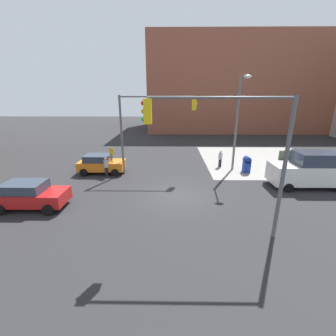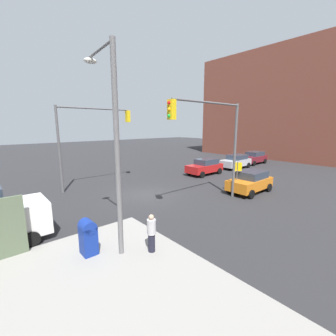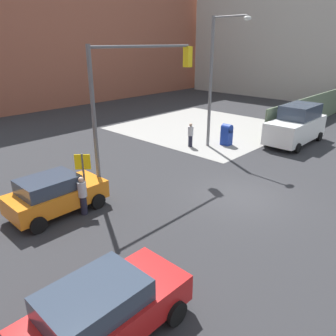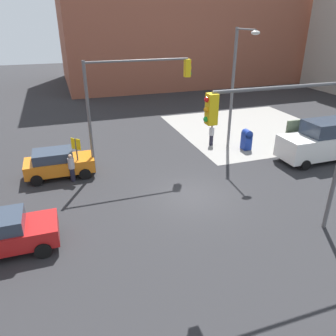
{
  "view_description": "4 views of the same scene",
  "coord_description": "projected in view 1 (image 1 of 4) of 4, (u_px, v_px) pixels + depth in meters",
  "views": [
    {
      "loc": [
        -0.44,
        -13.84,
        6.46
      ],
      "look_at": [
        -0.64,
        1.32,
        1.55
      ],
      "focal_mm": 24.0,
      "sensor_mm": 36.0,
      "label": 1
    },
    {
      "loc": [
        9.13,
        13.29,
        5.05
      ],
      "look_at": [
        -2.69,
        -0.53,
        1.6
      ],
      "focal_mm": 24.0,
      "sensor_mm": 36.0,
      "label": 2
    },
    {
      "loc": [
        -12.02,
        -6.79,
        6.6
      ],
      "look_at": [
        -2.56,
        2.15,
        1.54
      ],
      "focal_mm": 35.0,
      "sensor_mm": 36.0,
      "label": 3
    },
    {
      "loc": [
        -6.04,
        -13.83,
        8.52
      ],
      "look_at": [
        -1.15,
        0.57,
        1.52
      ],
      "focal_mm": 35.0,
      "sensor_mm": 36.0,
      "label": 4
    }
  ],
  "objects": [
    {
      "name": "ground_plane",
      "position": [
        177.0,
        196.0,
        15.15
      ],
      "size": [
        120.0,
        120.0,
        0.0
      ],
      "primitive_type": "plane",
      "color": "#28282B"
    },
    {
      "name": "sedan_red",
      "position": [
        30.0,
        195.0,
        13.35
      ],
      "size": [
        4.05,
        2.02,
        1.62
      ],
      "color": "#B21919",
      "rests_on": "ground"
    },
    {
      "name": "van_white_delivery",
      "position": [
        310.0,
        170.0,
        16.35
      ],
      "size": [
        5.4,
        2.32,
        2.62
      ],
      "color": "white",
      "rests_on": "ground"
    },
    {
      "name": "pedestrian_waiting",
      "position": [
        220.0,
        159.0,
        21.03
      ],
      "size": [
        0.36,
        0.36,
        1.59
      ],
      "rotation": [
        0.0,
        0.0,
        3.66
      ],
      "color": "#B2B2B7",
      "rests_on": "ground"
    },
    {
      "name": "pedestrian_crossing",
      "position": [
        106.0,
        167.0,
        18.58
      ],
      "size": [
        0.36,
        0.36,
        1.63
      ],
      "rotation": [
        0.0,
        0.0,
        2.74
      ],
      "color": "#B2B2B7",
      "rests_on": "ground"
    },
    {
      "name": "mailbox_blue",
      "position": [
        247.0,
        164.0,
        19.6
      ],
      "size": [
        0.56,
        0.64,
        1.43
      ],
      "color": "navy",
      "rests_on": "ground"
    },
    {
      "name": "hatchback_orange",
      "position": [
        101.0,
        164.0,
        19.46
      ],
      "size": [
        3.87,
        2.02,
        1.62
      ],
      "color": "orange",
      "rests_on": "ground"
    },
    {
      "name": "traffic_signal_nw_corner",
      "position": [
        150.0,
        119.0,
        18.02
      ],
      "size": [
        6.23,
        0.36,
        6.5
      ],
      "color": "#59595B",
      "rests_on": "ground"
    },
    {
      "name": "warning_sign_two_way",
      "position": [
        112.0,
        156.0,
        18.73
      ],
      "size": [
        0.48,
        0.48,
        2.4
      ],
      "color": "#4C4C4C",
      "rests_on": "ground"
    },
    {
      "name": "sidewalk_corner",
      "position": [
        260.0,
        160.0,
        23.6
      ],
      "size": [
        12.0,
        12.0,
        0.01
      ],
      "primitive_type": "cube",
      "color": "gray",
      "rests_on": "ground"
    },
    {
      "name": "street_lamp_corner",
      "position": [
        238.0,
        118.0,
        18.81
      ],
      "size": [
        0.56,
        2.67,
        8.0
      ],
      "color": "slate",
      "rests_on": "ground"
    },
    {
      "name": "building_warehouse_north",
      "position": [
        231.0,
        86.0,
        44.84
      ],
      "size": [
        32.0,
        18.0,
        16.36
      ],
      "color": "#93513D",
      "rests_on": "ground"
    },
    {
      "name": "traffic_signal_se_corner",
      "position": [
        231.0,
        140.0,
        9.41
      ],
      "size": [
        6.25,
        0.36,
        6.5
      ],
      "color": "#59595B",
      "rests_on": "ground"
    }
  ]
}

